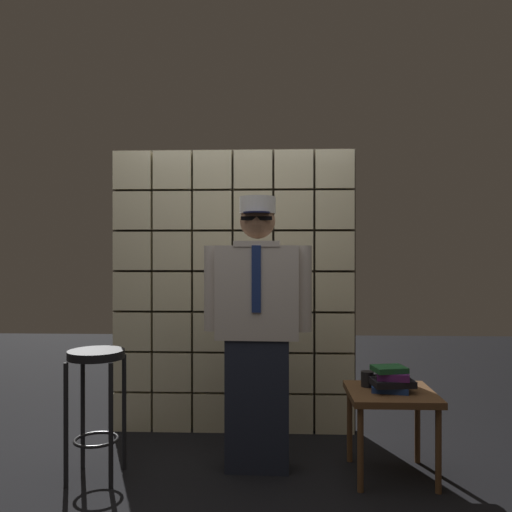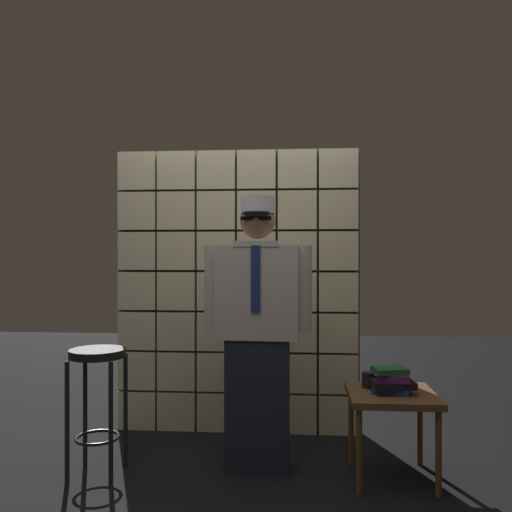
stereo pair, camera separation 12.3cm
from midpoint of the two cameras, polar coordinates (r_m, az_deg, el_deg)
ground_plane at (r=3.14m, az=-5.77°, el=-25.44°), size 12.00×12.00×0.00m
glass_block_wall at (r=4.03m, az=-3.39°, el=-3.85°), size 1.88×0.10×2.19m
standing_person at (r=3.33m, az=-0.90°, el=-7.76°), size 0.68×0.29×1.72m
bar_stool at (r=3.42m, az=-18.04°, el=-13.00°), size 0.34×0.34×0.78m
side_table at (r=3.40m, az=13.45°, el=-15.22°), size 0.52×0.52×0.52m
book_stack at (r=3.35m, az=13.49°, el=-12.97°), size 0.27×0.20×0.15m
coffee_mug at (r=3.45m, az=11.06°, el=-13.01°), size 0.13×0.08×0.09m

